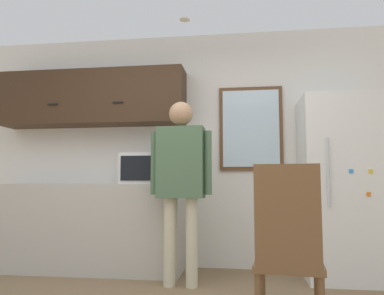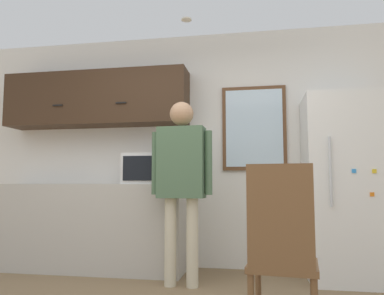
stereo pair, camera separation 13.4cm
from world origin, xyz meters
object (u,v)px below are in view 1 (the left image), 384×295
microwave (146,169)px  person (181,172)px  refrigerator (344,187)px  chair (288,247)px

microwave → person: size_ratio=0.28×
refrigerator → person: bearing=-164.2°
person → chair: bearing=-51.4°
refrigerator → chair: (-0.74, -1.59, -0.34)m
microwave → chair: 2.10m
person → refrigerator: bearing=17.8°
person → chair: 1.50m
chair → refrigerator: bearing=-108.2°
microwave → refrigerator: refrigerator is taller
refrigerator → chair: refrigerator is taller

